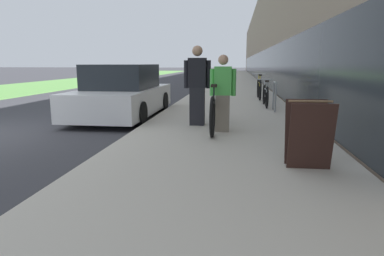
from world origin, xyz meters
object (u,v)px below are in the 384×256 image
(tandem_bicycle, at_px, (216,109))
(parked_sedan_curbside, at_px, (123,94))
(person_rider, at_px, (223,93))
(bike_rack_hoop, at_px, (275,93))
(sandwich_board_sign, at_px, (309,134))
(cruiser_bike_nearest, at_px, (265,95))
(cruiser_bike_middle, at_px, (259,88))
(person_bystander, at_px, (197,86))

(tandem_bicycle, distance_m, parked_sedan_curbside, 3.37)
(person_rider, relative_size, bike_rack_hoop, 1.82)
(sandwich_board_sign, bearing_deg, tandem_bicycle, 117.89)
(tandem_bicycle, xyz_separation_m, sandwich_board_sign, (1.39, -2.64, 0.04))
(cruiser_bike_nearest, height_order, cruiser_bike_middle, cruiser_bike_middle)
(cruiser_bike_nearest, bearing_deg, sandwich_board_sign, -89.74)
(person_bystander, bearing_deg, tandem_bicycle, -36.39)
(tandem_bicycle, bearing_deg, parked_sedan_curbside, 143.69)
(tandem_bicycle, bearing_deg, cruiser_bike_nearest, 71.04)
(cruiser_bike_middle, bearing_deg, person_bystander, -106.20)
(bike_rack_hoop, distance_m, cruiser_bike_nearest, 1.09)
(tandem_bicycle, distance_m, cruiser_bike_nearest, 4.20)
(person_bystander, xyz_separation_m, cruiser_bike_middle, (1.74, 5.98, -0.48))
(cruiser_bike_middle, bearing_deg, sandwich_board_sign, -89.44)
(cruiser_bike_middle, height_order, parked_sedan_curbside, parked_sedan_curbside)
(person_rider, distance_m, parked_sedan_curbside, 3.71)
(cruiser_bike_middle, xyz_separation_m, parked_sedan_curbside, (-4.02, -4.30, 0.13))
(person_rider, xyz_separation_m, cruiser_bike_nearest, (1.20, 4.31, -0.41))
(person_bystander, height_order, sandwich_board_sign, person_bystander)
(person_rider, height_order, parked_sedan_curbside, person_rider)
(person_rider, relative_size, parked_sedan_curbside, 0.35)
(cruiser_bike_middle, bearing_deg, tandem_bicycle, -101.74)
(bike_rack_hoop, xyz_separation_m, sandwich_board_sign, (-0.14, -5.55, -0.06))
(bike_rack_hoop, xyz_separation_m, parked_sedan_curbside, (-4.25, -0.92, 0.02))
(bike_rack_hoop, relative_size, cruiser_bike_middle, 0.45)
(person_bystander, relative_size, cruiser_bike_middle, 0.93)
(cruiser_bike_nearest, bearing_deg, cruiser_bike_middle, 91.41)
(tandem_bicycle, relative_size, bike_rack_hoop, 3.19)
(cruiser_bike_middle, height_order, sandwich_board_sign, cruiser_bike_middle)
(sandwich_board_sign, bearing_deg, cruiser_bike_nearest, 90.26)
(tandem_bicycle, relative_size, parked_sedan_curbside, 0.62)
(person_bystander, bearing_deg, parked_sedan_curbside, 143.70)
(parked_sedan_curbside, bearing_deg, cruiser_bike_nearest, 25.91)
(tandem_bicycle, bearing_deg, sandwich_board_sign, -62.11)
(tandem_bicycle, bearing_deg, person_rider, -64.48)
(tandem_bicycle, xyz_separation_m, cruiser_bike_nearest, (1.37, 3.97, -0.05))
(cruiser_bike_nearest, xyz_separation_m, parked_sedan_curbside, (-4.08, -1.98, 0.17))
(sandwich_board_sign, relative_size, parked_sedan_curbside, 0.21)
(person_bystander, relative_size, cruiser_bike_nearest, 0.99)
(bike_rack_hoop, height_order, cruiser_bike_nearest, cruiser_bike_nearest)
(bike_rack_hoop, distance_m, parked_sedan_curbside, 4.34)
(cruiser_bike_nearest, height_order, parked_sedan_curbside, parked_sedan_curbside)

